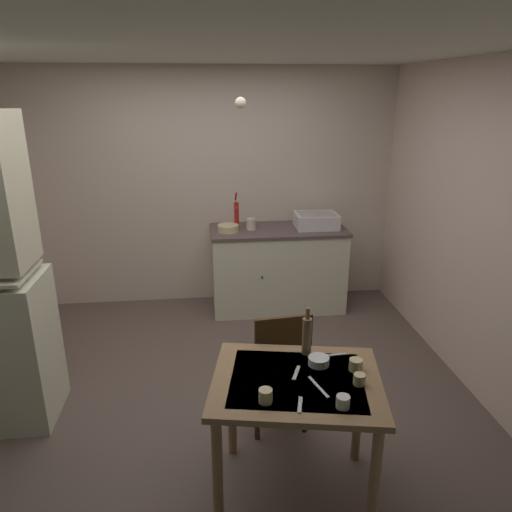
% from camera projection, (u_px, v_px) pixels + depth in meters
% --- Properties ---
extents(ground_plane, '(5.01, 5.01, 0.00)m').
position_uv_depth(ground_plane, '(217.00, 389.00, 3.84)').
color(ground_plane, brown).
extents(wall_back, '(4.11, 0.10, 2.52)m').
position_uv_depth(wall_back, '(208.00, 189.00, 5.19)').
color(wall_back, beige).
rests_on(wall_back, ground).
extents(wall_right, '(0.10, 3.74, 2.52)m').
position_uv_depth(wall_right, '(483.00, 231.00, 3.64)').
color(wall_right, beige).
rests_on(wall_right, ground).
extents(ceiling_slab, '(4.11, 3.74, 0.10)m').
position_uv_depth(ceiling_slab, '(206.00, 40.00, 3.00)').
color(ceiling_slab, silver).
extents(counter_cabinet, '(1.42, 0.64, 0.89)m').
position_uv_depth(counter_cabinet, '(278.00, 268.00, 5.18)').
color(counter_cabinet, beige).
rests_on(counter_cabinet, ground).
extents(sink_basin, '(0.44, 0.34, 0.15)m').
position_uv_depth(sink_basin, '(316.00, 220.00, 5.05)').
color(sink_basin, white).
rests_on(sink_basin, counter_cabinet).
extents(hand_pump, '(0.05, 0.27, 0.39)m').
position_uv_depth(hand_pump, '(237.00, 213.00, 4.97)').
color(hand_pump, '#B21E19').
rests_on(hand_pump, counter_cabinet).
extents(mixing_bowl_counter, '(0.22, 0.22, 0.07)m').
position_uv_depth(mixing_bowl_counter, '(228.00, 228.00, 4.92)').
color(mixing_bowl_counter, beige).
rests_on(mixing_bowl_counter, counter_cabinet).
extents(stoneware_crock, '(0.10, 0.10, 0.12)m').
position_uv_depth(stoneware_crock, '(251.00, 224.00, 4.99)').
color(stoneware_crock, beige).
rests_on(stoneware_crock, counter_cabinet).
extents(dining_table, '(1.04, 0.89, 0.78)m').
position_uv_depth(dining_table, '(296.00, 398.00, 2.65)').
color(dining_table, '#9C744E').
rests_on(dining_table, ground).
extents(chair_far_side, '(0.44, 0.44, 0.92)m').
position_uv_depth(chair_far_side, '(278.00, 366.00, 3.27)').
color(chair_far_side, '#482F1C').
rests_on(chair_far_side, ground).
extents(serving_bowl_wide, '(0.12, 0.12, 0.05)m').
position_uv_depth(serving_bowl_wide, '(319.00, 361.00, 2.75)').
color(serving_bowl_wide, white).
rests_on(serving_bowl_wide, dining_table).
extents(mug_tall, '(0.07, 0.07, 0.06)m').
position_uv_depth(mug_tall, '(359.00, 379.00, 2.56)').
color(mug_tall, beige).
rests_on(mug_tall, dining_table).
extents(mug_dark, '(0.07, 0.07, 0.07)m').
position_uv_depth(mug_dark, '(356.00, 365.00, 2.69)').
color(mug_dark, beige).
rests_on(mug_dark, dining_table).
extents(teacup_cream, '(0.07, 0.07, 0.07)m').
position_uv_depth(teacup_cream, '(266.00, 396.00, 2.41)').
color(teacup_cream, beige).
rests_on(teacup_cream, dining_table).
extents(teacup_mint, '(0.07, 0.07, 0.06)m').
position_uv_depth(teacup_mint, '(343.00, 402.00, 2.37)').
color(teacup_mint, white).
rests_on(teacup_mint, dining_table).
extents(glass_bottle, '(0.06, 0.06, 0.30)m').
position_uv_depth(glass_bottle, '(307.00, 335.00, 2.83)').
color(glass_bottle, olive).
rests_on(glass_bottle, dining_table).
extents(table_knife, '(0.07, 0.20, 0.00)m').
position_uv_depth(table_knife, '(318.00, 387.00, 2.54)').
color(table_knife, silver).
rests_on(table_knife, dining_table).
extents(teaspoon_near_bowl, '(0.07, 0.14, 0.00)m').
position_uv_depth(teaspoon_near_bowl, '(296.00, 373.00, 2.67)').
color(teaspoon_near_bowl, beige).
rests_on(teaspoon_near_bowl, dining_table).
extents(teaspoon_by_cup, '(0.16, 0.03, 0.00)m').
position_uv_depth(teaspoon_by_cup, '(334.00, 355.00, 2.85)').
color(teaspoon_by_cup, beige).
rests_on(teaspoon_by_cup, dining_table).
extents(serving_spoon, '(0.05, 0.13, 0.00)m').
position_uv_depth(serving_spoon, '(300.00, 405.00, 2.40)').
color(serving_spoon, beige).
rests_on(serving_spoon, dining_table).
extents(pendant_bulb, '(0.08, 0.08, 0.08)m').
position_uv_depth(pendant_bulb, '(241.00, 103.00, 3.41)').
color(pendant_bulb, '#F9EFCC').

